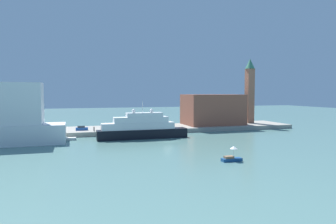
{
  "coord_description": "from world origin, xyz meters",
  "views": [
    {
      "loc": [
        -25.38,
        -81.19,
        13.77
      ],
      "look_at": [
        1.74,
        6.0,
        7.97
      ],
      "focal_mm": 32.53,
      "sensor_mm": 36.0,
      "label": 1
    }
  ],
  "objects_px": {
    "large_yacht": "(141,128)",
    "person_figure": "(94,129)",
    "harbor_building": "(213,109)",
    "mooring_bollard": "(162,128)",
    "work_barge": "(69,139)",
    "parked_car": "(82,128)",
    "small_motorboat": "(232,157)",
    "bell_tower": "(250,88)"
  },
  "relations": [
    {
      "from": "large_yacht",
      "to": "bell_tower",
      "type": "height_order",
      "value": "bell_tower"
    },
    {
      "from": "small_motorboat",
      "to": "parked_car",
      "type": "height_order",
      "value": "small_motorboat"
    },
    {
      "from": "large_yacht",
      "to": "parked_car",
      "type": "distance_m",
      "value": 21.99
    },
    {
      "from": "mooring_bollard",
      "to": "harbor_building",
      "type": "bearing_deg",
      "value": 19.84
    },
    {
      "from": "harbor_building",
      "to": "parked_car",
      "type": "height_order",
      "value": "harbor_building"
    },
    {
      "from": "large_yacht",
      "to": "mooring_bollard",
      "type": "xyz_separation_m",
      "value": [
        9.33,
        9.83,
        -1.29
      ]
    },
    {
      "from": "small_motorboat",
      "to": "person_figure",
      "type": "bearing_deg",
      "value": 118.05
    },
    {
      "from": "harbor_building",
      "to": "mooring_bollard",
      "type": "bearing_deg",
      "value": -160.16
    },
    {
      "from": "bell_tower",
      "to": "parked_car",
      "type": "height_order",
      "value": "bell_tower"
    },
    {
      "from": "large_yacht",
      "to": "parked_car",
      "type": "height_order",
      "value": "large_yacht"
    },
    {
      "from": "harbor_building",
      "to": "parked_car",
      "type": "relative_size",
      "value": 5.61
    },
    {
      "from": "small_motorboat",
      "to": "harbor_building",
      "type": "bearing_deg",
      "value": 68.2
    },
    {
      "from": "large_yacht",
      "to": "small_motorboat",
      "type": "distance_m",
      "value": 36.9
    },
    {
      "from": "large_yacht",
      "to": "mooring_bollard",
      "type": "height_order",
      "value": "large_yacht"
    },
    {
      "from": "work_barge",
      "to": "mooring_bollard",
      "type": "bearing_deg",
      "value": 12.45
    },
    {
      "from": "large_yacht",
      "to": "small_motorboat",
      "type": "xyz_separation_m",
      "value": [
        10.85,
        -35.2,
        -2.24
      ]
    },
    {
      "from": "harbor_building",
      "to": "parked_car",
      "type": "xyz_separation_m",
      "value": [
        -49.11,
        -4.1,
        -5.19
      ]
    },
    {
      "from": "bell_tower",
      "to": "person_figure",
      "type": "xyz_separation_m",
      "value": [
        -62.13,
        -8.86,
        -13.31
      ]
    },
    {
      "from": "parked_car",
      "to": "person_figure",
      "type": "height_order",
      "value": "person_figure"
    },
    {
      "from": "large_yacht",
      "to": "person_figure",
      "type": "height_order",
      "value": "large_yacht"
    },
    {
      "from": "work_barge",
      "to": "parked_car",
      "type": "relative_size",
      "value": 1.09
    },
    {
      "from": "parked_car",
      "to": "work_barge",
      "type": "bearing_deg",
      "value": -110.17
    },
    {
      "from": "work_barge",
      "to": "person_figure",
      "type": "distance_m",
      "value": 10.46
    },
    {
      "from": "harbor_building",
      "to": "mooring_bollard",
      "type": "distance_m",
      "value": 24.87
    },
    {
      "from": "harbor_building",
      "to": "bell_tower",
      "type": "xyz_separation_m",
      "value": [
        16.73,
        0.8,
        8.24
      ]
    },
    {
      "from": "bell_tower",
      "to": "person_figure",
      "type": "relative_size",
      "value": 16.03
    },
    {
      "from": "harbor_building",
      "to": "bell_tower",
      "type": "distance_m",
      "value": 18.66
    },
    {
      "from": "parked_car",
      "to": "person_figure",
      "type": "xyz_separation_m",
      "value": [
        3.71,
        -3.96,
        0.12
      ]
    },
    {
      "from": "small_motorboat",
      "to": "bell_tower",
      "type": "height_order",
      "value": "bell_tower"
    },
    {
      "from": "person_figure",
      "to": "work_barge",
      "type": "bearing_deg",
      "value": -138.26
    },
    {
      "from": "person_figure",
      "to": "mooring_bollard",
      "type": "distance_m",
      "value": 22.58
    },
    {
      "from": "large_yacht",
      "to": "person_figure",
      "type": "relative_size",
      "value": 16.75
    },
    {
      "from": "small_motorboat",
      "to": "parked_car",
      "type": "distance_m",
      "value": 56.5
    },
    {
      "from": "small_motorboat",
      "to": "harbor_building",
      "type": "relative_size",
      "value": 0.19
    },
    {
      "from": "small_motorboat",
      "to": "bell_tower",
      "type": "distance_m",
      "value": 67.71
    },
    {
      "from": "harbor_building",
      "to": "mooring_bollard",
      "type": "relative_size",
      "value": 28.44
    },
    {
      "from": "bell_tower",
      "to": "parked_car",
      "type": "distance_m",
      "value": 67.37
    },
    {
      "from": "work_barge",
      "to": "harbor_building",
      "type": "height_order",
      "value": "harbor_building"
    },
    {
      "from": "harbor_building",
      "to": "mooring_bollard",
      "type": "height_order",
      "value": "harbor_building"
    },
    {
      "from": "bell_tower",
      "to": "parked_car",
      "type": "relative_size",
      "value": 6.69
    },
    {
      "from": "parked_car",
      "to": "small_motorboat",
      "type": "bearing_deg",
      "value": -60.52
    },
    {
      "from": "large_yacht",
      "to": "harbor_building",
      "type": "height_order",
      "value": "harbor_building"
    }
  ]
}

